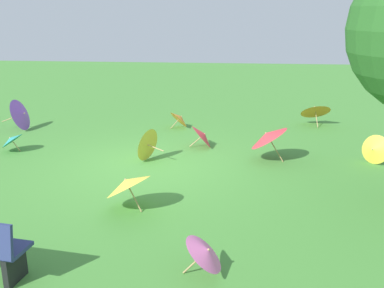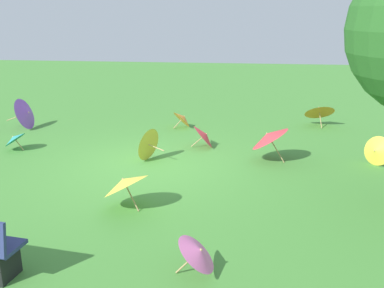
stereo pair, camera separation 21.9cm
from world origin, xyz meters
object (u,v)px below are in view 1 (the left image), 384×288
Objects in this scene: parasol_yellow_1 at (127,183)px; parasol_yellow_2 at (374,149)px; parasol_pink_1 at (206,252)px; parasol_teal_0 at (11,139)px; parasol_yellow_0 at (146,144)px; parasol_red_0 at (203,135)px; parasol_purple_1 at (22,114)px; parasol_red_1 at (268,136)px; parasol_orange_2 at (180,118)px; parasol_orange_0 at (315,109)px.

parasol_yellow_1 is 5.71m from parasol_yellow_2.
parasol_pink_1 is at bearing 53.96° from parasol_yellow_2.
parasol_pink_1 is at bearing 136.56° from parasol_teal_0.
parasol_yellow_0 is 1.68m from parasol_red_0.
parasol_yellow_0 reaches higher than parasol_teal_0.
parasol_purple_1 is (4.27, -4.94, -0.02)m from parasol_yellow_1.
parasol_red_1 is (-2.57, -2.84, 0.11)m from parasol_yellow_1.
parasol_yellow_0 is 3.41m from parasol_teal_0.
parasol_teal_0 is (3.40, -0.33, -0.08)m from parasol_yellow_0.
parasol_purple_1 reaches higher than parasol_pink_1.
parasol_pink_1 is (1.08, 4.72, -0.25)m from parasol_red_1.
parasol_red_0 is 4.00m from parasol_yellow_2.
parasol_yellow_0 reaches higher than parasol_yellow_1.
parasol_purple_1 reaches higher than parasol_orange_2.
parasol_red_1 is at bearing 0.39° from parasol_yellow_2.
parasol_pink_1 is (2.72, 8.20, -0.13)m from parasol_orange_0.
parasol_orange_2 is at bearing -49.57° from parasol_red_1.
parasol_purple_1 is at bearing -71.54° from parasol_teal_0.
parasol_purple_1 is 1.60× the size of parasol_teal_0.
parasol_purple_1 is at bearing -17.05° from parasol_red_1.
parasol_red_0 reaches higher than parasol_orange_2.
parasol_teal_0 is at bearing -39.23° from parasol_yellow_1.
parasol_yellow_1 is 1.70× the size of parasol_pink_1.
parasol_orange_2 is (-0.22, -5.60, -0.19)m from parasol_yellow_1.
parasol_yellow_1 is at bearing 130.82° from parasol_purple_1.
parasol_red_0 is 0.88× the size of parasol_purple_1.
parasol_teal_0 is at bearing -0.88° from parasol_red_1.
parasol_yellow_1 is 1.84× the size of parasol_teal_0.
parasol_red_1 is (-2.77, -0.23, 0.21)m from parasol_yellow_0.
parasol_yellow_1 is 6.53m from parasol_purple_1.
parasol_yellow_0 reaches higher than parasol_yellow_2.
parasol_red_1 is at bearing 130.43° from parasol_orange_2.
parasol_yellow_0 is 0.86× the size of parasol_purple_1.
parasol_orange_2 is (0.82, -1.86, -0.02)m from parasol_red_0.
parasol_yellow_2 is at bearing 167.27° from parasol_purple_1.
parasol_yellow_2 is at bearing -177.21° from parasol_yellow_0.
parasol_pink_1 is at bearing 110.64° from parasol_yellow_0.
parasol_purple_1 reaches higher than parasol_teal_0.
parasol_yellow_0 is 1.37× the size of parasol_teal_0.
parasol_yellow_1 is 2.40m from parasol_pink_1.
parasol_yellow_0 is 0.98× the size of parasol_red_0.
parasol_red_1 is 1.83× the size of parasol_teal_0.
parasol_yellow_2 is (-5.14, -0.25, -0.05)m from parasol_yellow_0.
parasol_red_1 is 3.63m from parasol_orange_2.
parasol_yellow_1 is at bearing 56.37° from parasol_orange_0.
parasol_red_1 is 1.15× the size of parasol_purple_1.
parasol_teal_0 is at bearing 34.85° from parasol_orange_2.
parasol_purple_1 reaches higher than parasol_yellow_2.
parasol_yellow_2 is at bearing -179.61° from parasol_red_1.
parasol_red_1 is at bearing 149.60° from parasol_red_0.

